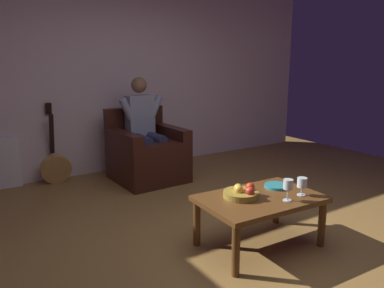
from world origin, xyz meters
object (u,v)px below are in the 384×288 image
person_seated (145,126)px  decorative_dish (277,186)px  guitar (56,166)px  wine_glass_far (288,186)px  armchair (147,154)px  coffee_table (260,204)px  fruit_bowl (242,193)px  wine_glass_near (302,184)px

person_seated → decorative_dish: 2.07m
guitar → wine_glass_far: size_ratio=5.76×
armchair → wine_glass_far: 2.29m
person_seated → decorative_dish: (-0.26, 2.04, -0.25)m
coffee_table → guitar: bearing=-68.6°
armchair → fruit_bowl: size_ratio=3.21×
armchair → coffee_table: bearing=87.7°
wine_glass_near → wine_glass_far: 0.19m
fruit_bowl → decorative_dish: size_ratio=1.35×
wine_glass_far → decorative_dish: 0.33m
person_seated → armchair: bearing=90.0°
coffee_table → wine_glass_near: size_ratio=6.76×
armchair → wine_glass_far: size_ratio=5.19×
decorative_dish → person_seated: bearing=-82.8°
armchair → wine_glass_far: armchair is taller
wine_glass_near → armchair: bearing=-82.7°
armchair → person_seated: (0.00, -0.03, 0.36)m
guitar → fruit_bowl: bearing=109.2°
wine_glass_near → fruit_bowl: wine_glass_near is taller
wine_glass_near → fruit_bowl: bearing=-27.0°
person_seated → wine_glass_far: 2.31m
decorative_dish → coffee_table: bearing=18.6°
guitar → armchair: bearing=155.4°
coffee_table → wine_glass_far: wine_glass_far is taller
fruit_bowl → decorative_dish: (-0.41, -0.02, -0.03)m
wine_glass_far → decorative_dish: wine_glass_far is taller
wine_glass_far → fruit_bowl: bearing=-44.4°
fruit_bowl → coffee_table: bearing=153.4°
armchair → decorative_dish: (-0.26, 2.01, 0.11)m
armchair → wine_glass_near: size_ratio=6.09×
coffee_table → fruit_bowl: 0.18m
person_seated → decorative_dish: bearing=95.4°
coffee_table → wine_glass_far: size_ratio=5.77×
armchair → decorative_dish: bearing=95.4°
wine_glass_far → armchair: bearing=-87.4°
person_seated → coffee_table: 2.15m
decorative_dish → armchair: bearing=-82.7°
armchair → fruit_bowl: armchair is taller
person_seated → wine_glass_near: bearing=95.3°
person_seated → fruit_bowl: person_seated is taller
person_seated → coffee_table: size_ratio=1.29×
fruit_bowl → decorative_dish: 0.41m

